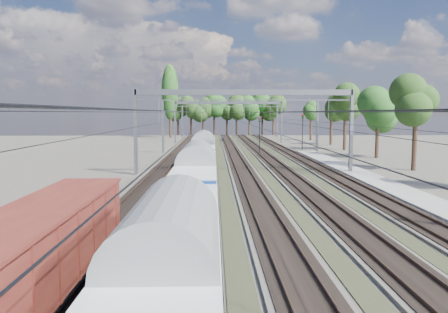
{
  "coord_description": "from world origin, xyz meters",
  "views": [
    {
      "loc": [
        -3.25,
        -16.32,
        6.56
      ],
      "look_at": [
        -2.35,
        21.04,
        2.8
      ],
      "focal_mm": 35.0,
      "sensor_mm": 36.0,
      "label": 1
    }
  ],
  "objects_px": {
    "signal_near": "(260,131)",
    "signal_far": "(303,127)",
    "freight_boxcar": "(41,250)",
    "worker": "(222,138)",
    "emu_train": "(197,168)"
  },
  "relations": [
    {
      "from": "emu_train",
      "to": "signal_far",
      "type": "bearing_deg",
      "value": 69.15
    },
    {
      "from": "emu_train",
      "to": "worker",
      "type": "xyz_separation_m",
      "value": [
        3.21,
        65.4,
        -1.63
      ]
    },
    {
      "from": "emu_train",
      "to": "signal_near",
      "type": "relative_size",
      "value": 10.42
    },
    {
      "from": "emu_train",
      "to": "freight_boxcar",
      "type": "relative_size",
      "value": 4.74
    },
    {
      "from": "emu_train",
      "to": "signal_near",
      "type": "height_order",
      "value": "signal_near"
    },
    {
      "from": "signal_near",
      "to": "worker",
      "type": "bearing_deg",
      "value": 109.03
    },
    {
      "from": "signal_near",
      "to": "signal_far",
      "type": "bearing_deg",
      "value": 53.76
    },
    {
      "from": "emu_train",
      "to": "signal_near",
      "type": "distance_m",
      "value": 37.11
    },
    {
      "from": "emu_train",
      "to": "worker",
      "type": "bearing_deg",
      "value": 87.19
    },
    {
      "from": "signal_near",
      "to": "signal_far",
      "type": "relative_size",
      "value": 0.92
    },
    {
      "from": "worker",
      "to": "signal_near",
      "type": "height_order",
      "value": "signal_near"
    },
    {
      "from": "emu_train",
      "to": "freight_boxcar",
      "type": "distance_m",
      "value": 18.31
    },
    {
      "from": "freight_boxcar",
      "to": "worker",
      "type": "relative_size",
      "value": 7.62
    },
    {
      "from": "emu_train",
      "to": "signal_near",
      "type": "xyz_separation_m",
      "value": [
        8.49,
        36.1,
        1.22
      ]
    },
    {
      "from": "signal_near",
      "to": "signal_far",
      "type": "xyz_separation_m",
      "value": [
        8.48,
        8.47,
        0.3
      ]
    }
  ]
}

